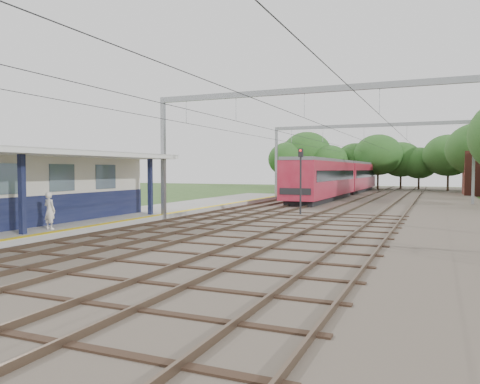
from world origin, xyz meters
The scene contains 9 objects.
ballast_bed centered at (4.00, 30.00, 0.05)m, with size 18.00×90.00×0.10m, color #473D33.
platform centered at (-7.50, 14.00, 0.17)m, with size 5.00×52.00×0.35m, color gray.
yellow_stripe centered at (-5.25, 14.00, 0.35)m, with size 0.45×52.00×0.01m, color yellow.
rail_tracks centered at (1.50, 30.00, 0.18)m, with size 11.80×88.00×0.15m.
catenary_system centered at (3.39, 25.28, 5.51)m, with size 17.22×88.00×7.00m.
tree_band centered at (3.84, 57.12, 4.92)m, with size 31.72×30.88×8.82m.
person centered at (-6.07, 7.59, 1.16)m, with size 0.59×0.39×1.62m, color white.
train centered at (-0.50, 44.20, 2.13)m, with size 2.91×36.18×3.82m.
signal_post centered at (1.35, 20.99, 2.66)m, with size 0.30×0.26×4.26m.
Camera 1 is at (9.41, -7.72, 2.93)m, focal length 35.00 mm.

